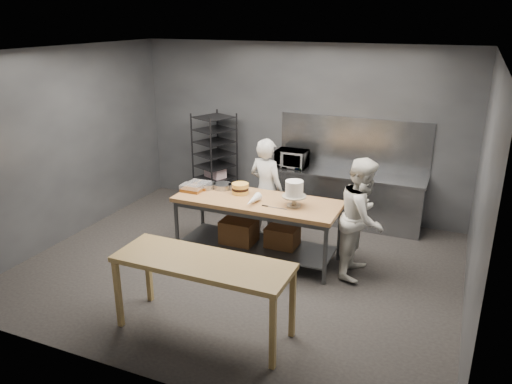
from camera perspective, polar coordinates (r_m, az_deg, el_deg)
ground at (r=7.29m, az=-1.80°, el=-8.47°), size 6.00×6.00×0.00m
back_wall at (r=8.97m, az=4.87°, el=7.12°), size 6.00×0.04×3.00m
work_table at (r=7.32m, az=0.15°, el=-3.38°), size 2.40×0.90×0.92m
near_counter at (r=5.57m, az=-6.12°, el=-8.56°), size 2.00×0.70×0.90m
back_counter at (r=8.72m, az=10.24°, el=-0.70°), size 2.60×0.60×0.90m
splashback_panel at (r=8.74m, az=11.06°, el=5.47°), size 2.60×0.02×0.90m
speed_rack at (r=9.34m, az=-4.72°, el=3.55°), size 0.81×0.83×1.75m
chef_behind at (r=7.86m, az=1.18°, el=0.28°), size 0.68×0.53×1.66m
chef_right at (r=6.92m, az=12.05°, el=-2.89°), size 0.66×0.83×1.67m
microwave at (r=8.79m, az=4.12°, el=3.84°), size 0.54×0.37×0.30m
frosted_cake_stand at (r=6.87m, az=4.39°, el=0.17°), size 0.34×0.34×0.37m
layer_cake at (r=7.39m, az=-1.81°, el=0.40°), size 0.25×0.25×0.16m
cake_pans at (r=7.65m, az=-4.01°, el=0.68°), size 0.73×0.41×0.07m
piping_bag at (r=6.98m, az=-0.38°, el=-0.97°), size 0.13×0.38×0.12m
offset_spatula at (r=6.90m, az=1.72°, el=-1.71°), size 0.36×0.02×0.02m
pastry_clamshells at (r=7.61m, az=-6.92°, el=0.64°), size 0.35×0.38×0.11m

